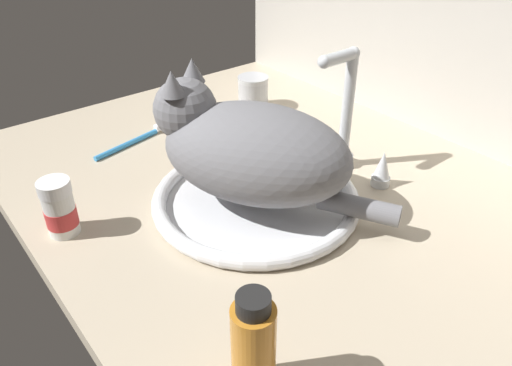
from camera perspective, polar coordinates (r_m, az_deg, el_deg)
The scene contains 9 objects.
countertop at distance 79.51cm, azimuth 5.89°, elevation -3.76°, with size 120.16×75.62×3.00cm, color #B7A88E.
backsplash_wall at distance 100.40cm, azimuth 23.23°, elevation 13.46°, with size 120.16×2.40×39.52cm, color beige.
sink_basin at distance 78.50cm, azimuth -0.00°, elevation -1.84°, with size 33.09×33.09×2.32cm.
faucet at distance 86.83cm, azimuth 10.12°, elevation 6.69°, with size 20.87×9.71×21.72cm.
cat at distance 74.48cm, azimuth -1.29°, elevation 4.15°, with size 38.03×30.89×19.23cm.
pill_bottle at distance 76.22cm, azimuth -21.83°, elevation -2.86°, with size 4.63×4.63×8.89cm.
amber_bottle at distance 50.49cm, azimuth -0.29°, elevation -18.48°, with size 4.48×4.48×12.93cm.
metal_jar at distance 111.11cm, azimuth -0.34°, elevation 10.49°, with size 6.79×6.79×7.20cm.
toothbrush at distance 99.45cm, azimuth -13.98°, elevation 4.80°, with size 4.72×17.13×1.70cm.
Camera 1 is at (44.47, -46.34, 48.37)cm, focal length 34.46 mm.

